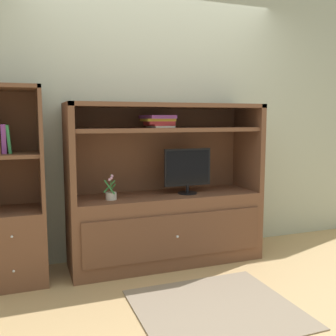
# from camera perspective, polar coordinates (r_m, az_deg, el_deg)

# --- Properties ---
(ground_plane) EXTENTS (8.00, 8.00, 0.00)m
(ground_plane) POSITION_cam_1_polar(r_m,az_deg,el_deg) (3.43, 2.12, -15.79)
(ground_plane) COLOR tan
(painted_rear_wall) EXTENTS (6.00, 0.10, 2.80)m
(painted_rear_wall) POSITION_cam_1_polar(r_m,az_deg,el_deg) (3.86, -2.09, 8.12)
(painted_rear_wall) COLOR #ADB29E
(painted_rear_wall) RESTS_ON ground_plane
(area_rug) EXTENTS (1.11, 1.01, 0.01)m
(area_rug) POSITION_cam_1_polar(r_m,az_deg,el_deg) (2.94, 7.08, -19.87)
(area_rug) COLOR gray
(area_rug) RESTS_ON ground_plane
(media_console) EXTENTS (1.79, 0.56, 1.48)m
(media_console) POSITION_cam_1_polar(r_m,az_deg,el_deg) (3.64, -0.31, -6.43)
(media_console) COLOR brown
(media_console) RESTS_ON ground_plane
(tv_monitor) EXTENTS (0.45, 0.18, 0.42)m
(tv_monitor) POSITION_cam_1_polar(r_m,az_deg,el_deg) (3.59, 2.91, -0.22)
(tv_monitor) COLOR black
(tv_monitor) RESTS_ON media_console
(potted_plant) EXTENTS (0.12, 0.10, 0.22)m
(potted_plant) POSITION_cam_1_polar(r_m,az_deg,el_deg) (3.38, -8.39, -3.85)
(potted_plant) COLOR beige
(potted_plant) RESTS_ON media_console
(magazine_stack) EXTENTS (0.27, 0.33, 0.11)m
(magazine_stack) POSITION_cam_1_polar(r_m,az_deg,el_deg) (3.51, -1.43, 6.96)
(magazine_stack) COLOR silver
(magazine_stack) RESTS_ON media_console
(bookshelf_tall) EXTENTS (0.52, 0.49, 1.60)m
(bookshelf_tall) POSITION_cam_1_polar(r_m,az_deg,el_deg) (3.42, -21.98, -7.16)
(bookshelf_tall) COLOR brown
(bookshelf_tall) RESTS_ON ground_plane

